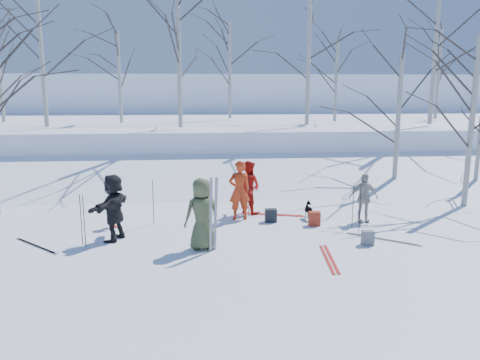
{
  "coord_description": "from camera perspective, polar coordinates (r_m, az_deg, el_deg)",
  "views": [
    {
      "loc": [
        -1.21,
        -12.13,
        4.0
      ],
      "look_at": [
        0.0,
        1.5,
        1.3
      ],
      "focal_mm": 35.0,
      "sensor_mm": 36.0,
      "label": 1
    }
  ],
  "objects": [
    {
      "name": "ski_pole_c",
      "position": [
        13.52,
        14.42,
        -3.45
      ],
      "size": [
        0.02,
        0.02,
        1.34
      ],
      "primitive_type": "cylinder",
      "color": "black",
      "rests_on": "ground"
    },
    {
      "name": "ski_pair_c",
      "position": [
        11.46,
        10.81,
        -9.42
      ],
      "size": [
        0.59,
        1.94,
        0.02
      ],
      "primitive_type": null,
      "rotation": [
        0.0,
        0.0,
        -0.1
      ],
      "color": "red",
      "rests_on": "ground"
    },
    {
      "name": "birch_edge_e",
      "position": [
        19.42,
        18.69,
        6.54
      ],
      "size": [
        4.28,
        4.28,
        5.26
      ],
      "primitive_type": null,
      "color": "silver",
      "rests_on": "ground"
    },
    {
      "name": "skier_grey_west",
      "position": [
        12.83,
        -15.16,
        -3.24
      ],
      "size": [
        1.11,
        1.74,
        1.79
      ],
      "primitive_type": "imported",
      "rotation": [
        0.0,
        0.0,
        4.33
      ],
      "color": "black",
      "rests_on": "ground"
    },
    {
      "name": "dog",
      "position": [
        14.65,
        8.53,
        -3.73
      ],
      "size": [
        0.37,
        0.66,
        0.53
      ],
      "primitive_type": "imported",
      "rotation": [
        0.0,
        0.0,
        3.28
      ],
      "color": "black",
      "rests_on": "ground"
    },
    {
      "name": "ski_pair_b",
      "position": [
        13.22,
        17.02,
        -6.92
      ],
      "size": [
        2.04,
        2.09,
        0.02
      ],
      "primitive_type": null,
      "rotation": [
        0.0,
        0.0,
        0.91
      ],
      "color": "silver",
      "rests_on": "ground"
    },
    {
      "name": "backpack_red",
      "position": [
        14.01,
        9.06,
        -4.68
      ],
      "size": [
        0.32,
        0.22,
        0.42
      ],
      "primitive_type": "cube",
      "color": "maroon",
      "rests_on": "ground"
    },
    {
      "name": "birch_edge_c",
      "position": [
        20.78,
        27.15,
        4.2
      ],
      "size": [
        3.29,
        3.29,
        3.84
      ],
      "primitive_type": null,
      "color": "silver",
      "rests_on": "ground"
    },
    {
      "name": "birch_plateau_f",
      "position": [
        30.17,
        23.05,
        11.93
      ],
      "size": [
        4.32,
        4.32,
        5.31
      ],
      "primitive_type": null,
      "color": "silver",
      "rests_on": "snow_plateau"
    },
    {
      "name": "skier_redor_behind",
      "position": [
        15.1,
        1.05,
        -0.86
      ],
      "size": [
        1.05,
        1.04,
        1.71
      ],
      "primitive_type": "imported",
      "rotation": [
        0.0,
        0.0,
        2.39
      ],
      "color": "red",
      "rests_on": "ground"
    },
    {
      "name": "skier_red_north",
      "position": [
        14.31,
        -0.07,
        -1.26
      ],
      "size": [
        0.73,
        0.54,
        1.84
      ],
      "primitive_type": "imported",
      "rotation": [
        0.0,
        0.0,
        3.29
      ],
      "color": "#B52E10",
      "rests_on": "ground"
    },
    {
      "name": "birch_plateau_i",
      "position": [
        22.01,
        -7.45,
        14.54
      ],
      "size": [
        4.98,
        4.98,
        6.26
      ],
      "primitive_type": null,
      "color": "silver",
      "rests_on": "snow_plateau"
    },
    {
      "name": "ski_pair_a",
      "position": [
        13.23,
        -23.62,
        -7.36
      ],
      "size": [
        2.1,
        2.1,
        0.02
      ],
      "primitive_type": null,
      "rotation": [
        0.0,
        0.0,
        0.81
      ],
      "color": "silver",
      "rests_on": "ground"
    },
    {
      "name": "ski_pole_e",
      "position": [
        12.6,
        -18.46,
        -4.75
      ],
      "size": [
        0.02,
        0.02,
        1.34
      ],
      "primitive_type": "cylinder",
      "color": "black",
      "rests_on": "ground"
    },
    {
      "name": "skier_red_seated",
      "position": [
        14.08,
        -15.05,
        -3.92
      ],
      "size": [
        0.38,
        0.59,
        0.86
      ],
      "primitive_type": "imported",
      "rotation": [
        0.0,
        0.0,
        1.46
      ],
      "color": "#B52E10",
      "rests_on": "ground"
    },
    {
      "name": "ski_pole_f",
      "position": [
        12.86,
        -15.58,
        -4.27
      ],
      "size": [
        0.02,
        0.02,
        1.34
      ],
      "primitive_type": "cylinder",
      "color": "black",
      "rests_on": "ground"
    },
    {
      "name": "birch_plateau_g",
      "position": [
        25.52,
        -14.49,
        12.01
      ],
      "size": [
        3.86,
        3.86,
        4.65
      ],
      "primitive_type": null,
      "color": "silver",
      "rests_on": "snow_plateau"
    },
    {
      "name": "upright_ski_left",
      "position": [
        11.48,
        -3.58,
        -4.28
      ],
      "size": [
        0.1,
        0.17,
        1.9
      ],
      "primitive_type": "cube",
      "rotation": [
        0.07,
        0.0,
        0.23
      ],
      "color": "silver",
      "rests_on": "ground"
    },
    {
      "name": "snow_ramp",
      "position": [
        19.55,
        -1.43,
        -0.19
      ],
      "size": [
        70.0,
        9.49,
        4.12
      ],
      "primitive_type": "cube",
      "rotation": [
        0.3,
        0.0,
        0.0
      ],
      "color": "white",
      "rests_on": "ground"
    },
    {
      "name": "ski_pole_d",
      "position": [
        13.84,
        13.6,
        -3.08
      ],
      "size": [
        0.02,
        0.02,
        1.34
      ],
      "primitive_type": "cylinder",
      "color": "black",
      "rests_on": "ground"
    },
    {
      "name": "backpack_dark",
      "position": [
        14.24,
        3.78,
        -4.34
      ],
      "size": [
        0.34,
        0.24,
        0.4
      ],
      "primitive_type": "cube",
      "color": "black",
      "rests_on": "ground"
    },
    {
      "name": "skier_cream_east",
      "position": [
        14.57,
        14.82,
        -2.12
      ],
      "size": [
        0.89,
        0.39,
        1.49
      ],
      "primitive_type": "imported",
      "rotation": [
        0.0,
        0.0,
        -0.03
      ],
      "color": "beige",
      "rests_on": "ground"
    },
    {
      "name": "birch_plateau_b",
      "position": [
        25.76,
        22.71,
        14.54
      ],
      "size": [
        5.76,
        5.76,
        7.38
      ],
      "primitive_type": null,
      "color": "silver",
      "rests_on": "snow_plateau"
    },
    {
      "name": "upright_ski_right",
      "position": [
        11.54,
        -3.0,
        -4.18
      ],
      "size": [
        0.14,
        0.23,
        1.89
      ],
      "primitive_type": "cube",
      "rotation": [
        0.1,
        0.0,
        0.35
      ],
      "color": "silver",
      "rests_on": "ground"
    },
    {
      "name": "skier_olive_center",
      "position": [
        11.75,
        -4.67,
        -4.13
      ],
      "size": [
        1.03,
        0.83,
        1.82
      ],
      "primitive_type": "imported",
      "rotation": [
        0.0,
        0.0,
        3.47
      ],
      "color": "#454E2F",
      "rests_on": "ground"
    },
    {
      "name": "ground",
      "position": [
        12.83,
        0.6,
        -7.01
      ],
      "size": [
        120.0,
        120.0,
        0.0
      ],
      "primitive_type": "plane",
      "color": "white",
      "rests_on": "ground"
    },
    {
      "name": "ski_pole_a",
      "position": [
        14.06,
        -10.54,
        -2.73
      ],
      "size": [
        0.02,
        0.02,
        1.34
      ],
      "primitive_type": "cylinder",
      "color": "black",
      "rests_on": "ground"
    },
    {
      "name": "birch_plateau_d",
      "position": [
        24.07,
        -23.04,
        13.7
      ],
      "size": [
        5.12,
        5.12,
        6.45
      ],
      "primitive_type": null,
      "color": "silver",
      "rests_on": "snow_plateau"
    },
    {
      "name": "birch_plateau_c",
      "position": [
        28.32,
        -1.26,
        13.21
      ],
      "size": [
        4.53,
        4.53,
        5.62
      ],
      "primitive_type": null,
      "color": "silver",
      "rests_on": "snow_plateau"
    },
    {
      "name": "snow_plateau",
      "position": [
        29.31,
        -2.7,
        5.29
      ],
      "size": [
        70.0,
        18.0,
        2.2
      ],
      "primitive_type": "cube",
      "color": "white",
      "rests_on": "ground"
    },
    {
      "name": "ski_pole_b",
      "position": [
        12.74,
        -18.81,
        -4.61
      ],
      "size": [
        0.02,
        0.02,
        1.34
      ],
      "primitive_type": "cylinder",
      "color": "black",
      "rests_on": "ground"
    },
    {
      "name": "backpack_grey",
      "position": [
        12.63,
        15.31,
        -6.81
      ],
      "size": [
        0.3,
        0.2,
        0.38
      ],
      "primitive_type": "cube",
      "color": "slate",
      "rests_on": "ground"
    },
    {
      "name": "ski_pair_d",
      "position": [
        15.06,
        4.17,
        -4.23
      ],
      "size": [
        1.2,
        2.01,
        0.02
      ],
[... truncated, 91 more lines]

